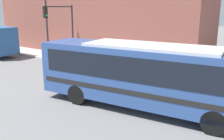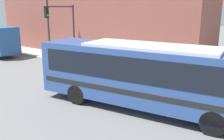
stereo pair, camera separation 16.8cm
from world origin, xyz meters
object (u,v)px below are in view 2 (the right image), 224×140
Objects in this scene: city_bus at (149,73)px; traffic_light_pole at (64,24)px; pedestrian_near_corner at (81,49)px; fire_hydrant at (152,70)px; street_lamp at (44,12)px; parking_meter at (110,58)px.

traffic_light_pole is (4.70, 10.88, 1.72)m from city_bus.
pedestrian_near_corner is at bearing 51.43° from city_bus.
city_bus reaches higher than pedestrian_near_corner.
traffic_light_pole is at bearing 96.95° from fire_hydrant.
city_bus reaches higher than fire_hydrant.
street_lamp reaches higher than fire_hydrant.
pedestrian_near_corner reaches higher than parking_meter.
street_lamp reaches higher than city_bus.
fire_hydrant is 3.94m from parking_meter.
pedestrian_near_corner is (1.33, 8.51, 0.53)m from fire_hydrant.
city_bus is 6.47m from fire_hydrant.
street_lamp is at bearing 114.67° from pedestrian_near_corner.
parking_meter is 8.64m from street_lamp.
pedestrian_near_corner is at bearing 8.63° from traffic_light_pole.
pedestrian_near_corner reaches higher than fire_hydrant.
parking_meter is at bearing -106.12° from pedestrian_near_corner.
traffic_light_pole is 2.90× the size of pedestrian_near_corner.
street_lamp is (-0.17, 11.76, 4.07)m from fire_hydrant.
street_lamp reaches higher than parking_meter.
parking_meter is at bearing 90.00° from fire_hydrant.
city_bus is at bearing -122.01° from pedestrian_near_corner.
city_bus is 16.27× the size of fire_hydrant.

